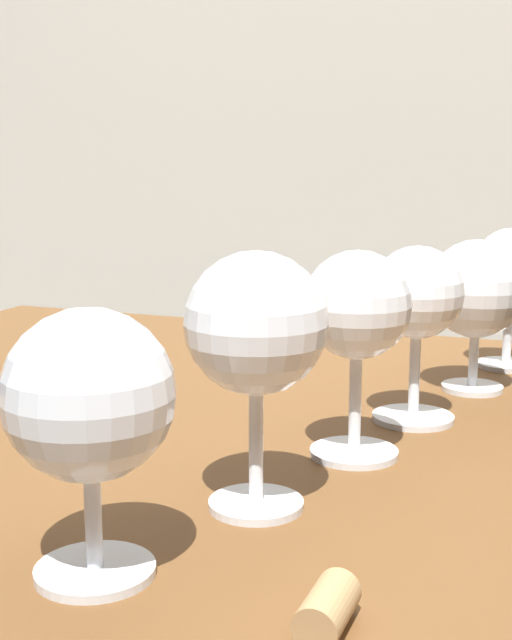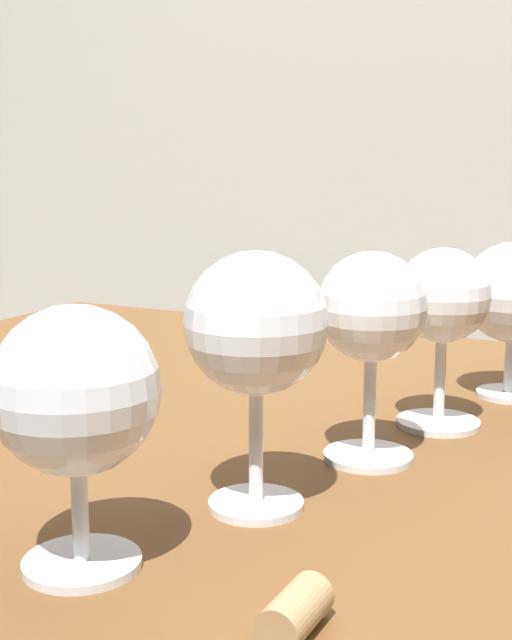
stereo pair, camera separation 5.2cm
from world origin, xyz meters
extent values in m
cube|color=brown|center=(0.00, 0.00, 0.74)|extent=(1.29, 0.80, 0.03)
cylinder|color=brown|center=(-0.58, 0.34, 0.36)|extent=(0.06, 0.06, 0.72)
cylinder|color=white|center=(-0.10, -0.29, 0.76)|extent=(0.06, 0.06, 0.00)
cylinder|color=white|center=(-0.10, -0.29, 0.79)|extent=(0.01, 0.01, 0.06)
sphere|color=white|center=(-0.10, -0.29, 0.85)|extent=(0.09, 0.09, 0.09)
ellipsoid|color=maroon|center=(-0.10, -0.29, 0.85)|extent=(0.08, 0.08, 0.03)
cylinder|color=white|center=(-0.06, -0.17, 0.76)|extent=(0.06, 0.06, 0.00)
cylinder|color=white|center=(-0.06, -0.17, 0.80)|extent=(0.01, 0.01, 0.08)
sphere|color=white|center=(-0.06, -0.17, 0.87)|extent=(0.09, 0.09, 0.09)
ellipsoid|color=#EACC66|center=(-0.06, -0.17, 0.87)|extent=(0.08, 0.08, 0.04)
cylinder|color=white|center=(-0.02, -0.06, 0.76)|extent=(0.06, 0.06, 0.00)
cylinder|color=white|center=(-0.02, -0.06, 0.80)|extent=(0.01, 0.01, 0.08)
sphere|color=white|center=(-0.02, -0.06, 0.87)|extent=(0.08, 0.08, 0.08)
ellipsoid|color=beige|center=(-0.02, -0.06, 0.86)|extent=(0.07, 0.07, 0.03)
cylinder|color=white|center=(0.00, 0.04, 0.76)|extent=(0.07, 0.07, 0.00)
cylinder|color=white|center=(0.00, 0.04, 0.80)|extent=(0.01, 0.01, 0.08)
sphere|color=white|center=(0.00, 0.04, 0.86)|extent=(0.08, 0.08, 0.08)
ellipsoid|color=#470A16|center=(0.00, 0.04, 0.86)|extent=(0.07, 0.07, 0.03)
cylinder|color=white|center=(0.03, 0.16, 0.76)|extent=(0.06, 0.06, 0.00)
cylinder|color=white|center=(0.03, 0.16, 0.79)|extent=(0.01, 0.01, 0.06)
cylinder|color=tan|center=(0.03, -0.30, 0.76)|extent=(0.02, 0.04, 0.02)
camera|label=1|loc=(0.13, -0.65, 0.97)|focal=49.32mm
camera|label=2|loc=(0.18, -0.63, 0.97)|focal=49.32mm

